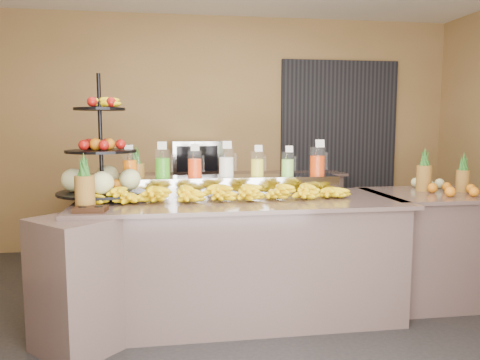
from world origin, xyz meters
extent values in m
plane|color=black|center=(0.00, 0.00, 0.00)|extent=(6.00, 6.00, 0.00)
cube|color=olive|center=(0.00, 2.51, 1.40)|extent=(6.00, 0.02, 2.80)
cube|color=black|center=(1.60, 2.46, 1.20)|extent=(1.50, 0.06, 2.20)
cube|color=#886862|center=(0.00, 0.30, 0.45)|extent=(2.40, 0.90, 0.90)
cube|color=#886862|center=(0.00, 0.30, 0.92)|extent=(2.50, 1.00, 0.03)
cube|color=#886862|center=(-1.15, -0.10, 0.45)|extent=(0.71, 0.71, 0.90)
cube|color=#886862|center=(1.70, 0.40, 0.45)|extent=(1.00, 0.80, 0.90)
cube|color=#886862|center=(1.70, 0.40, 0.92)|extent=(1.08, 0.88, 0.03)
cube|color=#886862|center=(0.00, 2.25, 0.45)|extent=(3.00, 0.50, 0.90)
cube|color=#886862|center=(0.00, 2.25, 0.92)|extent=(3.10, 0.55, 0.03)
cube|color=gray|center=(-0.07, 0.58, 1.01)|extent=(1.85, 0.30, 0.15)
cylinder|color=silver|center=(-0.85, 0.58, 1.19)|extent=(0.11, 0.11, 0.21)
cylinder|color=#FD6C00|center=(-0.85, 0.58, 1.15)|extent=(0.11, 0.11, 0.14)
cylinder|color=gray|center=(-0.87, 0.59, 1.23)|extent=(0.01, 0.01, 0.25)
cube|color=white|center=(-0.85, 0.53, 1.32)|extent=(0.07, 0.02, 0.06)
cylinder|color=silver|center=(-0.59, 0.58, 1.19)|extent=(0.12, 0.12, 0.23)
cylinder|color=#349E16|center=(-0.59, 0.58, 1.16)|extent=(0.12, 0.12, 0.16)
cylinder|color=gray|center=(-0.61, 0.59, 1.25)|extent=(0.01, 0.01, 0.27)
cube|color=white|center=(-0.59, 0.52, 1.34)|extent=(0.07, 0.02, 0.06)
cylinder|color=silver|center=(-0.33, 0.58, 1.19)|extent=(0.12, 0.12, 0.22)
cylinder|color=#FF3806|center=(-0.33, 0.58, 1.15)|extent=(0.11, 0.11, 0.15)
cylinder|color=gray|center=(-0.35, 0.59, 1.24)|extent=(0.01, 0.01, 0.25)
cube|color=white|center=(-0.33, 0.53, 1.32)|extent=(0.07, 0.02, 0.06)
cylinder|color=silver|center=(-0.07, 0.58, 1.20)|extent=(0.13, 0.13, 0.23)
cylinder|color=white|center=(-0.07, 0.58, 1.16)|extent=(0.12, 0.12, 0.16)
cylinder|color=gray|center=(-0.09, 0.59, 1.25)|extent=(0.01, 0.01, 0.27)
cube|color=white|center=(-0.07, 0.52, 1.34)|extent=(0.07, 0.02, 0.06)
cylinder|color=silver|center=(0.19, 0.58, 1.18)|extent=(0.11, 0.11, 0.20)
cylinder|color=yellow|center=(0.19, 0.58, 1.15)|extent=(0.10, 0.10, 0.14)
cylinder|color=gray|center=(0.17, 0.59, 1.23)|extent=(0.01, 0.01, 0.24)
cube|color=white|center=(0.19, 0.53, 1.31)|extent=(0.07, 0.02, 0.06)
cylinder|color=silver|center=(0.45, 0.58, 1.18)|extent=(0.11, 0.11, 0.20)
cylinder|color=#8AE152|center=(0.45, 0.58, 1.15)|extent=(0.10, 0.10, 0.13)
cylinder|color=gray|center=(0.43, 0.59, 1.22)|extent=(0.01, 0.01, 0.23)
cube|color=white|center=(0.45, 0.53, 1.30)|extent=(0.06, 0.02, 0.05)
cylinder|color=silver|center=(0.71, 0.58, 1.20)|extent=(0.13, 0.13, 0.24)
cylinder|color=#CF3100|center=(0.71, 0.58, 1.16)|extent=(0.12, 0.12, 0.16)
cylinder|color=gray|center=(0.69, 0.59, 1.25)|extent=(0.01, 0.01, 0.28)
cube|color=white|center=(0.71, 0.52, 1.35)|extent=(0.08, 0.02, 0.06)
ellipsoid|color=yellow|center=(-1.09, 0.28, 0.98)|extent=(0.25, 0.18, 0.10)
ellipsoid|color=yellow|center=(-0.86, 0.28, 0.98)|extent=(0.25, 0.18, 0.10)
ellipsoid|color=yellow|center=(-0.64, 0.28, 0.98)|extent=(0.25, 0.18, 0.10)
ellipsoid|color=yellow|center=(-0.41, 0.28, 0.98)|extent=(0.25, 0.18, 0.10)
ellipsoid|color=yellow|center=(-0.19, 0.28, 0.98)|extent=(0.25, 0.18, 0.10)
ellipsoid|color=yellow|center=(0.04, 0.28, 0.98)|extent=(0.25, 0.18, 0.10)
ellipsoid|color=yellow|center=(0.26, 0.28, 0.98)|extent=(0.25, 0.18, 0.10)
ellipsoid|color=yellow|center=(0.48, 0.28, 0.98)|extent=(0.25, 0.18, 0.10)
ellipsoid|color=yellow|center=(0.71, 0.28, 0.98)|extent=(0.25, 0.18, 0.10)
ellipsoid|color=yellow|center=(-0.91, 0.28, 1.05)|extent=(0.21, 0.16, 0.09)
ellipsoid|color=yellow|center=(-0.67, 0.28, 1.05)|extent=(0.21, 0.16, 0.09)
ellipsoid|color=yellow|center=(-0.43, 0.28, 1.05)|extent=(0.21, 0.16, 0.09)
ellipsoid|color=yellow|center=(-0.19, 0.28, 1.05)|extent=(0.21, 0.16, 0.09)
ellipsoid|color=yellow|center=(0.05, 0.28, 1.05)|extent=(0.21, 0.16, 0.09)
ellipsoid|color=yellow|center=(0.29, 0.28, 1.05)|extent=(0.21, 0.16, 0.09)
ellipsoid|color=yellow|center=(0.53, 0.28, 1.05)|extent=(0.21, 0.16, 0.09)
cylinder|color=black|center=(-1.05, 0.46, 1.41)|extent=(0.04, 0.04, 0.96)
cylinder|color=black|center=(-1.05, 0.46, 0.98)|extent=(0.86, 0.86, 0.02)
cylinder|color=black|center=(-1.05, 0.46, 1.30)|extent=(0.67, 0.67, 0.02)
cylinder|color=black|center=(-1.05, 0.46, 1.62)|extent=(0.48, 0.48, 0.02)
sphere|color=beige|center=(-0.84, 0.46, 1.08)|extent=(0.18, 0.18, 0.18)
sphere|color=maroon|center=(-0.91, 0.46, 1.36)|extent=(0.09, 0.09, 0.09)
sphere|color=orange|center=(-1.16, 0.46, 1.04)|extent=(0.10, 0.10, 0.10)
cube|color=black|center=(-1.06, -0.05, 0.95)|extent=(0.22, 0.17, 0.03)
cylinder|color=brown|center=(-1.12, 0.06, 1.04)|extent=(0.13, 0.13, 0.23)
cone|color=#1F4D19|center=(-1.12, 0.06, 1.24)|extent=(0.07, 0.07, 0.16)
cylinder|color=brown|center=(-0.81, 0.71, 1.06)|extent=(0.14, 0.14, 0.25)
cone|color=#1F4D19|center=(-0.81, 0.71, 1.26)|extent=(0.07, 0.07, 0.16)
cylinder|color=brown|center=(1.66, 0.52, 1.04)|extent=(0.12, 0.12, 0.22)
cylinder|color=brown|center=(1.96, 0.43, 1.02)|extent=(0.11, 0.11, 0.19)
ellipsoid|color=orange|center=(1.80, 0.29, 0.97)|extent=(0.33, 0.22, 0.08)
cube|color=gray|center=(-0.22, 2.25, 1.12)|extent=(0.61, 0.45, 0.39)
camera|label=1|loc=(-0.54, -3.24, 1.51)|focal=35.00mm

